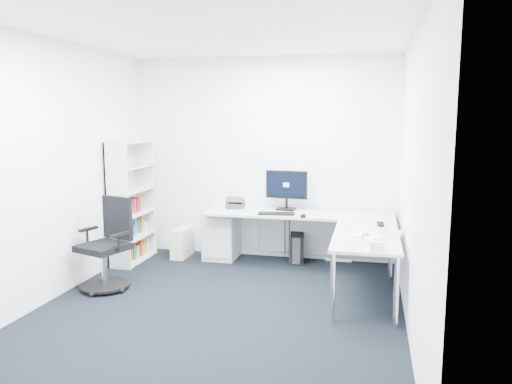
% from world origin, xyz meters
% --- Properties ---
extents(ground, '(4.20, 4.20, 0.00)m').
position_xyz_m(ground, '(0.00, 0.00, 0.00)').
color(ground, black).
extents(ceiling, '(4.20, 4.20, 0.00)m').
position_xyz_m(ceiling, '(0.00, 0.00, 2.70)').
color(ceiling, white).
extents(wall_back, '(3.60, 0.02, 2.70)m').
position_xyz_m(wall_back, '(0.00, 2.10, 1.35)').
color(wall_back, white).
rests_on(wall_back, ground).
extents(wall_front, '(3.60, 0.02, 2.70)m').
position_xyz_m(wall_front, '(0.00, -2.10, 1.35)').
color(wall_front, white).
rests_on(wall_front, ground).
extents(wall_left, '(0.02, 4.20, 2.70)m').
position_xyz_m(wall_left, '(-1.80, 0.00, 1.35)').
color(wall_left, white).
rests_on(wall_left, ground).
extents(wall_right, '(0.02, 4.20, 2.70)m').
position_xyz_m(wall_right, '(1.80, 0.00, 1.35)').
color(wall_right, white).
rests_on(wall_right, ground).
extents(l_desk, '(2.39, 1.34, 0.70)m').
position_xyz_m(l_desk, '(0.55, 1.40, 0.35)').
color(l_desk, '#B1B4B3').
rests_on(l_desk, ground).
extents(drawer_pedestal, '(0.42, 0.52, 0.64)m').
position_xyz_m(drawer_pedestal, '(-0.52, 1.87, 0.32)').
color(drawer_pedestal, '#B1B4B3').
rests_on(drawer_pedestal, ground).
extents(bookshelf, '(0.31, 0.80, 1.60)m').
position_xyz_m(bookshelf, '(-1.62, 1.45, 0.80)').
color(bookshelf, silver).
rests_on(bookshelf, ground).
extents(task_chair, '(0.72, 0.72, 1.02)m').
position_xyz_m(task_chair, '(-1.42, 0.35, 0.51)').
color(task_chair, black).
rests_on(task_chair, ground).
extents(black_pc_tower, '(0.23, 0.42, 0.39)m').
position_xyz_m(black_pc_tower, '(0.51, 1.92, 0.19)').
color(black_pc_tower, black).
rests_on(black_pc_tower, ground).
extents(beige_pc_tower, '(0.19, 0.42, 0.40)m').
position_xyz_m(beige_pc_tower, '(-1.07, 1.79, 0.20)').
color(beige_pc_tower, beige).
rests_on(beige_pc_tower, ground).
extents(power_strip, '(0.35, 0.06, 0.04)m').
position_xyz_m(power_strip, '(1.05, 2.06, 0.02)').
color(power_strip, white).
rests_on(power_strip, ground).
extents(monitor, '(0.57, 0.23, 0.53)m').
position_xyz_m(monitor, '(0.36, 1.89, 0.96)').
color(monitor, black).
rests_on(monitor, l_desk).
extents(black_keyboard, '(0.47, 0.22, 0.02)m').
position_xyz_m(black_keyboard, '(0.30, 1.55, 0.71)').
color(black_keyboard, black).
rests_on(black_keyboard, l_desk).
extents(mouse, '(0.07, 0.10, 0.03)m').
position_xyz_m(mouse, '(0.65, 1.46, 0.71)').
color(mouse, black).
rests_on(mouse, l_desk).
extents(desk_phone, '(0.23, 0.23, 0.16)m').
position_xyz_m(desk_phone, '(-0.33, 1.87, 0.77)').
color(desk_phone, '#2E2E30').
rests_on(desk_phone, l_desk).
extents(laptop, '(0.43, 0.42, 0.26)m').
position_xyz_m(laptop, '(1.64, 0.74, 0.83)').
color(laptop, silver).
rests_on(laptop, l_desk).
extents(white_keyboard, '(0.17, 0.41, 0.01)m').
position_xyz_m(white_keyboard, '(1.34, 0.71, 0.70)').
color(white_keyboard, white).
rests_on(white_keyboard, l_desk).
extents(headphones, '(0.12, 0.19, 0.05)m').
position_xyz_m(headphones, '(1.56, 1.20, 0.72)').
color(headphones, black).
rests_on(headphones, l_desk).
extents(orange_fruit, '(0.08, 0.08, 0.08)m').
position_xyz_m(orange_fruit, '(1.41, 0.43, 0.74)').
color(orange_fruit, orange).
rests_on(orange_fruit, l_desk).
extents(tissue_box, '(0.19, 0.28, 0.09)m').
position_xyz_m(tissue_box, '(1.48, 0.14, 0.74)').
color(tissue_box, white).
rests_on(tissue_box, l_desk).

